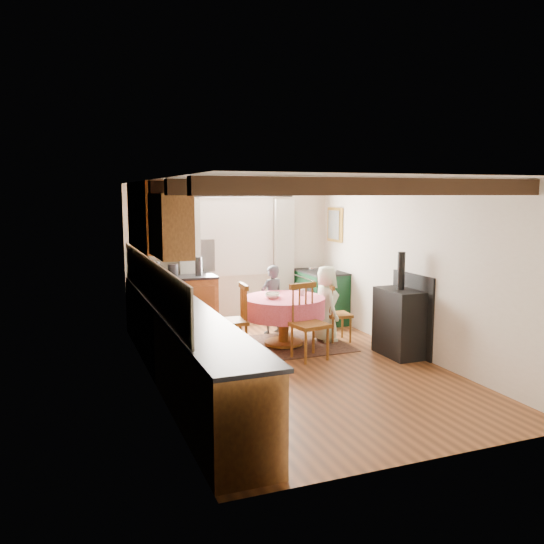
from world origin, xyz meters
name	(u,v)px	position (x,y,z in m)	size (l,w,h in m)	color
floor	(294,367)	(0.00, 0.00, 0.00)	(3.60, 5.50, 0.00)	brown
ceiling	(295,181)	(0.00, 0.00, 2.40)	(3.60, 5.50, 0.00)	white
wall_back	(231,254)	(0.00, 2.75, 1.20)	(3.60, 0.00, 2.40)	silver
wall_front	(429,323)	(0.00, -2.75, 1.20)	(3.60, 0.00, 2.40)	silver
wall_left	(152,285)	(-1.80, 0.00, 1.20)	(0.00, 5.50, 2.40)	silver
wall_right	(413,269)	(1.80, 0.00, 1.20)	(0.00, 5.50, 2.40)	silver
beam_a	(383,187)	(0.00, -2.00, 2.31)	(3.60, 0.16, 0.16)	black
beam_b	(332,188)	(0.00, -1.00, 2.31)	(3.60, 0.16, 0.16)	black
beam_c	(295,188)	(0.00, 0.00, 2.31)	(3.60, 0.16, 0.16)	black
beam_d	(267,189)	(0.00, 1.00, 2.31)	(3.60, 0.16, 0.16)	black
beam_e	(244,189)	(0.00, 2.00, 2.31)	(3.60, 0.16, 0.16)	black
splash_left	(150,281)	(-1.78, 0.30, 1.20)	(0.02, 4.50, 0.55)	beige
splash_back	(174,257)	(-1.00, 2.73, 1.20)	(1.40, 0.02, 0.55)	beige
base_cabinet_left	(179,346)	(-1.50, 0.00, 0.44)	(0.60, 5.30, 0.88)	#A2652A
base_cabinet_back	(175,305)	(-1.05, 2.45, 0.44)	(1.30, 0.60, 0.88)	#A2652A
worktop_left	(180,308)	(-1.48, 0.00, 0.90)	(0.64, 5.30, 0.04)	black
worktop_back	(175,277)	(-1.05, 2.43, 0.90)	(1.30, 0.64, 0.04)	black
wall_cabinet_glass	(149,216)	(-1.63, 1.20, 1.95)	(0.34, 1.80, 0.90)	#A2652A
wall_cabinet_solid	(170,225)	(-1.63, -0.30, 1.90)	(0.34, 0.90, 0.70)	#A2652A
window_frame	(237,231)	(0.10, 2.73, 1.60)	(1.34, 0.03, 1.54)	white
window_pane	(237,231)	(0.10, 2.74, 1.60)	(1.20, 0.01, 1.40)	white
curtain_left	(190,263)	(-0.75, 2.65, 1.10)	(0.35, 0.10, 2.10)	silver
curtain_right	(284,258)	(0.95, 2.65, 1.10)	(0.35, 0.10, 2.10)	silver
curtain_rod	(238,196)	(0.10, 2.65, 2.20)	(0.03, 0.03, 2.00)	black
wall_picture	(335,225)	(1.77, 2.30, 1.70)	(0.04, 0.50, 0.60)	gold
wall_plate	(288,224)	(1.05, 2.72, 1.70)	(0.30, 0.30, 0.02)	silver
rug	(284,345)	(0.27, 1.02, 0.01)	(1.81, 1.41, 0.01)	black
dining_table	(284,322)	(0.27, 1.02, 0.37)	(1.21, 1.21, 0.73)	pink
chair_near	(310,322)	(0.34, 0.26, 0.52)	(0.44, 0.46, 1.03)	brown
chair_left	(232,319)	(-0.56, 0.92, 0.50)	(0.43, 0.45, 0.99)	brown
chair_right	(338,313)	(1.15, 0.97, 0.44)	(0.38, 0.40, 0.88)	brown
aga_range	(321,296)	(1.47, 2.21, 0.46)	(0.65, 1.00, 0.92)	black
cast_iron_stove	(400,304)	(1.58, -0.03, 0.73)	(0.44, 0.73, 1.46)	black
child_far	(272,299)	(0.37, 1.76, 0.56)	(0.41, 0.27, 1.11)	#363B41
child_right	(326,304)	(0.98, 1.03, 0.58)	(0.57, 0.37, 1.16)	white
bowl_a	(272,297)	(0.08, 1.00, 0.76)	(0.22, 0.22, 0.05)	silver
bowl_b	(273,295)	(0.13, 1.12, 0.76)	(0.21, 0.21, 0.06)	silver
cup	(302,292)	(0.58, 1.06, 0.78)	(0.10, 0.10, 0.10)	silver
canister_tall	(155,270)	(-1.38, 2.37, 1.05)	(0.15, 0.15, 0.26)	#262628
canister_wide	(173,270)	(-1.07, 2.50, 1.01)	(0.17, 0.17, 0.19)	#262628
canister_slim	(199,266)	(-0.68, 2.33, 1.07)	(0.11, 0.11, 0.31)	#262628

